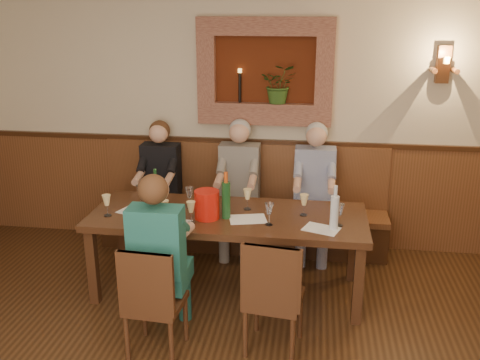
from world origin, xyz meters
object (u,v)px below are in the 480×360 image
object	(u,v)px
person_chair_front	(162,272)
wine_bottle_green_b	(156,193)
bench	(243,218)
dining_table	(228,222)
chair_near_right	(273,317)
spittoon_bucket	(207,205)
water_bottle	(334,212)
wine_bottle_green_a	(226,199)
person_bench_right	(313,204)
person_bench_left	(160,197)
person_bench_mid	(238,199)
chair_near_left	(156,321)

from	to	relation	value
person_chair_front	wine_bottle_green_b	bearing A→B (deg)	108.29
bench	wine_bottle_green_b	size ratio (longest dim) A/B	8.13
bench	dining_table	bearing A→B (deg)	-90.00
chair_near_right	spittoon_bucket	distance (m)	1.12
chair_near_right	water_bottle	distance (m)	0.98
wine_bottle_green_a	person_bench_right	bearing A→B (deg)	51.59
spittoon_bucket	chair_near_right	bearing A→B (deg)	-47.77
chair_near_right	person_chair_front	distance (m)	0.91
person_bench_left	person_chair_front	xyz separation A→B (m)	(0.48, -1.62, 0.00)
bench	person_bench_left	xyz separation A→B (m)	(-0.86, -0.10, 0.23)
person_bench_mid	dining_table	bearing A→B (deg)	-88.06
person_bench_left	person_bench_mid	world-z (taller)	person_bench_mid
bench	wine_bottle_green_a	xyz separation A→B (m)	(0.00, -1.04, 0.59)
person_chair_front	spittoon_bucket	size ratio (longest dim) A/B	5.62
dining_table	water_bottle	world-z (taller)	water_bottle
bench	person_chair_front	bearing A→B (deg)	-102.50
person_bench_right	wine_bottle_green_b	xyz separation A→B (m)	(-1.39, -0.80, 0.33)
bench	person_bench_right	xyz separation A→B (m)	(0.74, -0.10, 0.25)
person_chair_front	chair_near_left	bearing A→B (deg)	-90.34
chair_near_left	spittoon_bucket	distance (m)	1.08
person_chair_front	spittoon_bucket	bearing A→B (deg)	71.60
person_bench_mid	person_bench_right	xyz separation A→B (m)	(0.77, 0.00, -0.00)
person_bench_mid	bench	bearing A→B (deg)	74.85
chair_near_right	person_bench_right	world-z (taller)	person_bench_right
chair_near_right	wine_bottle_green_b	world-z (taller)	wine_bottle_green_b
wine_bottle_green_b	person_bench_right	bearing A→B (deg)	29.81
person_bench_right	chair_near_right	bearing A→B (deg)	-99.12
bench	wine_bottle_green_b	bearing A→B (deg)	-125.90
water_bottle	dining_table	bearing A→B (deg)	167.42
person_bench_mid	person_chair_front	world-z (taller)	person_bench_mid
person_chair_front	spittoon_bucket	xyz separation A→B (m)	(0.22, 0.66, 0.31)
dining_table	person_chair_front	world-z (taller)	person_chair_front
wine_bottle_green_a	bench	bearing A→B (deg)	90.04
chair_near_right	person_bench_right	xyz separation A→B (m)	(0.27, 1.65, 0.30)
bench	wine_bottle_green_b	distance (m)	1.25
chair_near_right	dining_table	bearing A→B (deg)	127.50
wine_bottle_green_b	chair_near_left	bearing A→B (deg)	-75.14
chair_near_left	person_bench_mid	bearing A→B (deg)	82.61
bench	water_bottle	world-z (taller)	water_bottle
person_bench_mid	spittoon_bucket	world-z (taller)	person_bench_mid
person_chair_front	person_bench_right	bearing A→B (deg)	55.29
spittoon_bucket	wine_bottle_green_a	world-z (taller)	wine_bottle_green_a
spittoon_bucket	wine_bottle_green_a	bearing A→B (deg)	7.99
dining_table	chair_near_right	size ratio (longest dim) A/B	2.60
dining_table	spittoon_bucket	xyz separation A→B (m)	(-0.16, -0.11, 0.20)
person_bench_right	spittoon_bucket	world-z (taller)	person_bench_right
person_bench_left	wine_bottle_green_b	world-z (taller)	person_bench_left
dining_table	person_bench_mid	world-z (taller)	person_bench_mid
person_bench_right	spittoon_bucket	distance (m)	1.34
dining_table	chair_near_left	size ratio (longest dim) A/B	2.69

